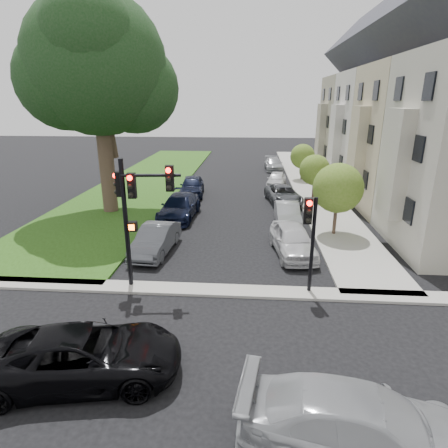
# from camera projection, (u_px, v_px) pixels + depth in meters

# --- Properties ---
(ground) EXTENTS (140.00, 140.00, 0.00)m
(ground) POSITION_uv_depth(u_px,v_px,m) (214.00, 318.00, 13.78)
(ground) COLOR black
(ground) RESTS_ON ground
(grass_strip) EXTENTS (8.00, 44.00, 0.12)m
(grass_strip) POSITION_uv_depth(u_px,v_px,m) (148.00, 180.00, 37.11)
(grass_strip) COLOR #21400E
(grass_strip) RESTS_ON ground
(sidewalk_right) EXTENTS (3.50, 44.00, 0.12)m
(sidewalk_right) POSITION_uv_depth(u_px,v_px,m) (308.00, 183.00, 36.00)
(sidewalk_right) COLOR #A7A6A4
(sidewalk_right) RESTS_ON ground
(sidewalk_cross) EXTENTS (60.00, 1.00, 0.12)m
(sidewalk_cross) POSITION_uv_depth(u_px,v_px,m) (219.00, 290.00, 15.65)
(sidewalk_cross) COLOR #A7A6A4
(sidewalk_cross) RESTS_ON ground
(house_b) EXTENTS (7.70, 7.55, 15.97)m
(house_b) POSITION_uv_depth(u_px,v_px,m) (418.00, 111.00, 25.38)
(house_b) COLOR #A7A189
(house_b) RESTS_ON ground
(house_c) EXTENTS (7.70, 7.55, 15.97)m
(house_c) POSITION_uv_depth(u_px,v_px,m) (382.00, 108.00, 32.48)
(house_c) COLOR #B8B8B8
(house_c) RESTS_ON ground
(house_d) EXTENTS (7.70, 7.55, 15.97)m
(house_d) POSITION_uv_depth(u_px,v_px,m) (359.00, 107.00, 39.58)
(house_d) COLOR #AFA89B
(house_d) RESTS_ON ground
(eucalyptus) EXTENTS (10.06, 9.13, 14.26)m
(eucalyptus) POSITION_uv_depth(u_px,v_px,m) (96.00, 65.00, 23.79)
(eucalyptus) COLOR brown
(eucalyptus) RESTS_ON ground
(small_tree_a) EXTENTS (2.86, 2.86, 4.29)m
(small_tree_a) POSITION_uv_depth(u_px,v_px,m) (338.00, 188.00, 21.34)
(small_tree_a) COLOR brown
(small_tree_a) RESTS_ON ground
(small_tree_b) EXTENTS (2.41, 2.41, 3.62)m
(small_tree_b) POSITION_uv_depth(u_px,v_px,m) (315.00, 170.00, 29.35)
(small_tree_b) COLOR brown
(small_tree_b) RESTS_ON ground
(small_tree_c) EXTENTS (2.39, 2.39, 3.59)m
(small_tree_c) POSITION_uv_depth(u_px,v_px,m) (303.00, 156.00, 36.56)
(small_tree_c) COLOR brown
(small_tree_c) RESTS_ON ground
(traffic_signal_main) EXTENTS (2.69, 0.70, 5.49)m
(traffic_signal_main) POSITION_uv_depth(u_px,v_px,m) (135.00, 201.00, 14.94)
(traffic_signal_main) COLOR black
(traffic_signal_main) RESTS_ON ground
(traffic_signal_secondary) EXTENTS (0.52, 0.42, 4.09)m
(traffic_signal_secondary) POSITION_uv_depth(u_px,v_px,m) (310.00, 228.00, 14.70)
(traffic_signal_secondary) COLOR black
(traffic_signal_secondary) RESTS_ON ground
(car_cross_near) EXTENTS (5.86, 3.47, 1.53)m
(car_cross_near) POSITION_uv_depth(u_px,v_px,m) (84.00, 355.00, 10.60)
(car_cross_near) COLOR black
(car_cross_near) RESTS_ON ground
(car_cross_far) EXTENTS (5.84, 3.05, 1.61)m
(car_cross_far) POSITION_uv_depth(u_px,v_px,m) (364.00, 427.00, 8.21)
(car_cross_far) COLOR #999BA0
(car_cross_far) RESTS_ON ground
(car_parked_0) EXTENTS (2.45, 4.82, 1.57)m
(car_parked_0) POSITION_uv_depth(u_px,v_px,m) (293.00, 240.00, 19.28)
(car_parked_0) COLOR silver
(car_parked_0) RESTS_ON ground
(car_parked_1) EXTENTS (1.52, 4.19, 1.37)m
(car_parked_1) POSITION_uv_depth(u_px,v_px,m) (287.00, 214.00, 23.96)
(car_parked_1) COLOR #999BA0
(car_parked_1) RESTS_ON ground
(car_parked_2) EXTENTS (2.96, 5.13, 1.35)m
(car_parked_2) POSITION_uv_depth(u_px,v_px,m) (283.00, 195.00, 28.92)
(car_parked_2) COLOR #3F4247
(car_parked_2) RESTS_ON ground
(car_parked_3) EXTENTS (2.19, 4.12, 1.34)m
(car_parked_3) POSITION_uv_depth(u_px,v_px,m) (276.00, 179.00, 34.55)
(car_parked_3) COLOR silver
(car_parked_3) RESTS_ON ground
(car_parked_4) EXTENTS (2.12, 4.81, 1.37)m
(car_parked_4) POSITION_uv_depth(u_px,v_px,m) (274.00, 164.00, 42.62)
(car_parked_4) COLOR #999BA0
(car_parked_4) RESTS_ON ground
(car_parked_5) EXTENTS (1.90, 4.55, 1.46)m
(car_parked_5) POSITION_uv_depth(u_px,v_px,m) (156.00, 240.00, 19.46)
(car_parked_5) COLOR #3F4247
(car_parked_5) RESTS_ON ground
(car_parked_6) EXTENTS (2.46, 5.50, 1.57)m
(car_parked_6) POSITION_uv_depth(u_px,v_px,m) (180.00, 207.00, 25.24)
(car_parked_6) COLOR black
(car_parked_6) RESTS_ON ground
(car_parked_7) EXTENTS (2.28, 4.82, 1.59)m
(car_parked_7) POSITION_uv_depth(u_px,v_px,m) (192.00, 186.00, 31.36)
(car_parked_7) COLOR black
(car_parked_7) RESTS_ON ground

